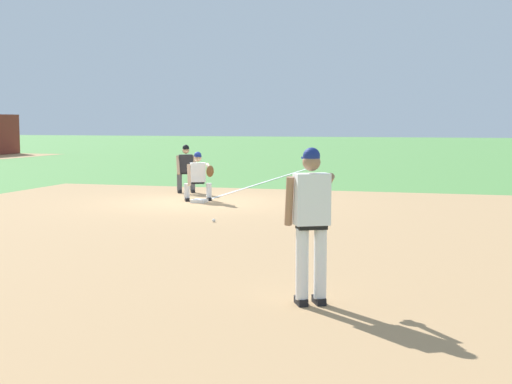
{
  "coord_description": "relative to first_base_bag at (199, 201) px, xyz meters",
  "views": [
    {
      "loc": [
        -17.7,
        -6.61,
        2.16
      ],
      "look_at": [
        -6.74,
        -3.49,
        1.03
      ],
      "focal_mm": 50.0,
      "sensor_mm": 36.0,
      "label": 1
    }
  ],
  "objects": [
    {
      "name": "first_baseman",
      "position": [
        0.33,
        0.13,
        0.69
      ],
      "size": [
        0.83,
        1.01,
        1.34
      ],
      "color": "black",
      "rests_on": "ground"
    },
    {
      "name": "first_base_bag",
      "position": [
        0.0,
        0.0,
        0.0
      ],
      "size": [
        0.38,
        0.38,
        0.09
      ],
      "primitive_type": "cube",
      "color": "white",
      "rests_on": "ground"
    },
    {
      "name": "ground_plane",
      "position": [
        0.0,
        0.0,
        -0.04
      ],
      "size": [
        160.0,
        160.0,
        0.0
      ],
      "primitive_type": "plane",
      "color": "#518942"
    },
    {
      "name": "baseball",
      "position": [
        -3.37,
        -1.58,
        -0.01
      ],
      "size": [
        0.07,
        0.07,
        0.07
      ],
      "primitive_type": "sphere",
      "color": "white",
      "rests_on": "ground"
    },
    {
      "name": "infield_dirt_patch",
      "position": [
        -4.81,
        -2.49,
        -0.04
      ],
      "size": [
        18.0,
        18.0,
        0.01
      ],
      "primitive_type": "cube",
      "color": "tan",
      "rests_on": "ground"
    },
    {
      "name": "pitcher",
      "position": [
        -9.58,
        -4.98,
        1.01
      ],
      "size": [
        0.83,
        0.59,
        1.86
      ],
      "color": "black",
      "rests_on": "ground"
    },
    {
      "name": "umpire",
      "position": [
        2.34,
        1.29,
        0.75
      ],
      "size": [
        0.61,
        0.67,
        1.46
      ],
      "color": "black",
      "rests_on": "ground"
    },
    {
      "name": "foul_line_stripe",
      "position": [
        7.43,
        0.0,
        -0.04
      ],
      "size": [
        14.87,
        0.1,
        0.0
      ],
      "primitive_type": "cube",
      "color": "white",
      "rests_on": "ground"
    }
  ]
}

